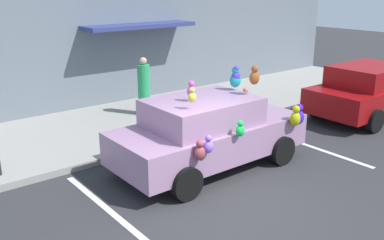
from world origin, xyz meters
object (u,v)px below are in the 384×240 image
Objects in this scene: teddy_bear_on_sidewalk at (143,125)px; pedestrian_near_shopfront at (144,88)px; parked_sedan_behind at (370,90)px; plush_covered_car at (209,132)px.

pedestrian_near_shopfront reaches higher than teddy_bear_on_sidewalk.
parked_sedan_behind is 2.57× the size of pedestrian_near_shopfront.
plush_covered_car is 2.18m from teddy_bear_on_sidewalk.
teddy_bear_on_sidewalk is (-6.49, 2.22, -0.33)m from parked_sedan_behind.
parked_sedan_behind is at bearing -0.90° from plush_covered_car.
plush_covered_car is at bearing -101.74° from pedestrian_near_shopfront.
pedestrian_near_shopfront is at bearing 78.26° from plush_covered_car.
pedestrian_near_shopfront is (1.10, 1.65, 0.46)m from teddy_bear_on_sidewalk.
teddy_bear_on_sidewalk is 2.04m from pedestrian_near_shopfront.
teddy_bear_on_sidewalk is at bearing 161.09° from parked_sedan_behind.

